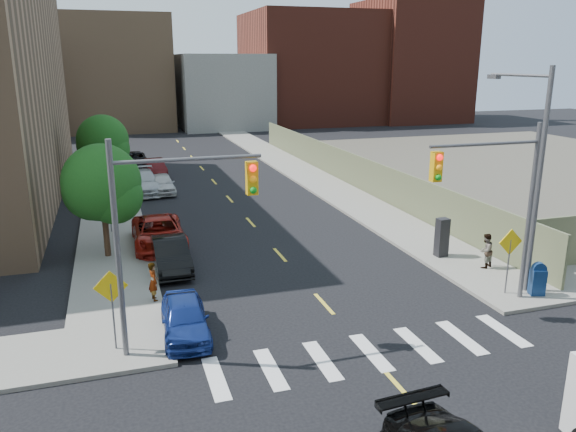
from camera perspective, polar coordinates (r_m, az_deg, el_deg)
ground at (r=15.98m, az=14.72°, el=-20.03°), size 160.00×160.00×0.00m
sidewalk_nw at (r=53.09m, az=-17.67°, el=4.93°), size 3.50×73.00×0.15m
sidewalk_ne at (r=55.20m, az=-1.33°, el=6.04°), size 3.50×73.00×0.15m
fence_north at (r=43.10m, az=6.09°, el=4.86°), size 0.12×44.00×2.50m
gravel_lot at (r=54.79m, az=23.19°, el=4.67°), size 36.00×42.00×0.06m
bg_bldg_midwest at (r=82.83m, az=-17.02°, el=13.72°), size 14.00×16.00×15.00m
bg_bldg_center at (r=82.36m, az=-6.86°, el=12.52°), size 12.00×16.00×10.00m
bg_bldg_east at (r=87.88m, az=2.13°, el=14.75°), size 18.00×18.00×16.00m
bg_bldg_fareast at (r=92.68m, az=12.27°, el=15.08°), size 14.00×16.00×18.00m
smokestack at (r=94.83m, az=14.66°, el=17.97°), size 1.80×1.80×28.00m
signal_nw at (r=17.49m, az=-12.21°, el=-0.20°), size 4.59×0.30×7.00m
signal_ne at (r=21.98m, az=20.58°, el=2.35°), size 4.59×0.30×7.00m
streetlight_ne at (r=23.92m, az=23.64°, el=4.74°), size 0.25×3.70×9.00m
warn_sign_nw at (r=18.73m, az=-17.49°, el=-7.73°), size 1.06×0.06×2.83m
warn_sign_ne at (r=23.75m, az=21.60°, el=-3.17°), size 1.06×0.06×2.83m
warn_sign_midwest at (r=31.63m, az=-17.75°, el=1.68°), size 1.06×0.06×2.83m
tree_west_near at (r=27.45m, az=-18.38°, el=2.78°), size 3.66×3.64×5.52m
tree_west_far at (r=42.23m, az=-18.29°, el=7.01°), size 3.66×3.64×5.52m
parked_car_blue at (r=19.82m, az=-10.44°, el=-10.16°), size 1.73×3.93×1.32m
parked_car_black at (r=25.89m, az=-11.82°, el=-3.86°), size 1.55×4.35×1.43m
parked_car_red at (r=29.06m, az=-12.99°, el=-1.69°), size 2.52×5.45×1.52m
parked_car_silver at (r=41.42m, az=-14.52°, el=3.36°), size 2.39×5.51×1.58m
parked_car_white at (r=41.02m, az=-12.65°, el=3.23°), size 1.68×4.08×1.38m
parked_car_maroon at (r=47.55m, az=-13.40°, el=4.84°), size 1.82×4.30×1.38m
parked_car_grey at (r=52.27m, az=-15.24°, el=5.58°), size 2.40×4.68×1.26m
mailbox at (r=24.46m, az=24.04°, el=-5.87°), size 0.65×0.57×1.35m
payphone at (r=27.58m, az=15.36°, el=-2.10°), size 0.58×0.48×1.85m
pedestrian_west at (r=22.44m, az=-13.52°, el=-6.47°), size 0.47×0.62×1.54m
pedestrian_east at (r=26.67m, az=19.44°, el=-3.34°), size 0.94×0.84×1.58m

